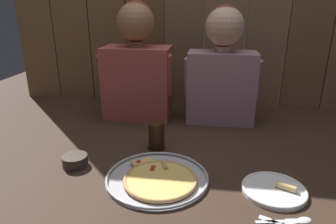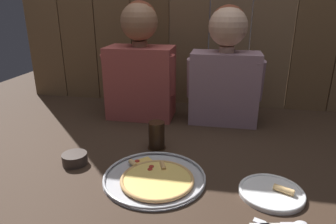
# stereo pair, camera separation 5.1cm
# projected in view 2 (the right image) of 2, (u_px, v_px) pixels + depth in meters

# --- Properties ---
(ground_plane) EXTENTS (3.20, 3.20, 0.00)m
(ground_plane) POSITION_uv_depth(u_px,v_px,m) (164.00, 160.00, 1.27)
(ground_plane) COLOR #332319
(pizza_tray) EXTENTS (0.39, 0.39, 0.03)m
(pizza_tray) POSITION_uv_depth(u_px,v_px,m) (155.00, 178.00, 1.12)
(pizza_tray) COLOR #B2B2B7
(pizza_tray) RESTS_ON ground
(dinner_plate) EXTENTS (0.22, 0.22, 0.03)m
(dinner_plate) POSITION_uv_depth(u_px,v_px,m) (272.00, 192.00, 1.04)
(dinner_plate) COLOR white
(dinner_plate) RESTS_ON ground
(drinking_glass) EXTENTS (0.08, 0.08, 0.13)m
(drinking_glass) POSITION_uv_depth(u_px,v_px,m) (157.00, 135.00, 1.36)
(drinking_glass) COLOR black
(drinking_glass) RESTS_ON ground
(dipping_bowl) EXTENTS (0.10, 0.10, 0.04)m
(dipping_bowl) POSITION_uv_depth(u_px,v_px,m) (75.00, 158.00, 1.23)
(dipping_bowl) COLOR #3D332D
(dipping_bowl) RESTS_ON ground
(table_knife) EXTENTS (0.16, 0.05, 0.01)m
(table_knife) POSITION_uv_depth(u_px,v_px,m) (276.00, 224.00, 0.90)
(table_knife) COLOR silver
(table_knife) RESTS_ON ground
(table_spoon) EXTENTS (0.13, 0.08, 0.01)m
(table_spoon) POSITION_uv_depth(u_px,v_px,m) (294.00, 224.00, 0.89)
(table_spoon) COLOR silver
(table_spoon) RESTS_ON ground
(diner_left) EXTENTS (0.40, 0.22, 0.64)m
(diner_left) POSITION_uv_depth(u_px,v_px,m) (140.00, 65.00, 1.66)
(diner_left) COLOR #AD4C47
(diner_left) RESTS_ON ground
(diner_right) EXTENTS (0.40, 0.20, 0.62)m
(diner_right) POSITION_uv_depth(u_px,v_px,m) (225.00, 68.00, 1.58)
(diner_right) COLOR gray
(diner_right) RESTS_ON ground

